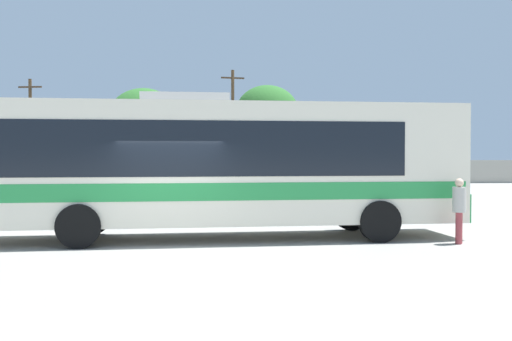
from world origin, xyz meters
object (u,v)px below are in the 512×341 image
Objects in this scene: coach_bus_cream_green at (215,162)px; parked_car_third_dark_blue at (138,175)px; attendant_by_bus_door at (459,207)px; parked_car_rightmost_white at (222,174)px; parked_car_second_maroon at (38,175)px; utility_pole_far at (30,129)px; roadside_tree_midright at (267,112)px; utility_pole_near at (233,124)px; roadside_tree_midleft at (144,118)px.

coach_bus_cream_green reaches higher than parked_car_third_dark_blue.
attendant_by_bus_door is 27.65m from parked_car_rightmost_white.
parked_car_third_dark_blue is at bearing 4.67° from parked_car_second_maroon.
utility_pole_far reaches higher than attendant_by_bus_door.
attendant_by_bus_door is at bearing -69.24° from parked_car_third_dark_blue.
attendant_by_bus_door is at bearing -88.64° from roadside_tree_midright.
utility_pole_near reaches higher than parked_car_second_maroon.
roadside_tree_midright is at bearing 91.36° from attendant_by_bus_door.
utility_pole_far is (-15.11, 0.57, -0.40)m from utility_pole_near.
utility_pole_near is 1.12× the size of roadside_tree_midright.
roadside_tree_midleft is at bearing 172.10° from utility_pole_near.
roadside_tree_midright is (9.44, 6.97, 4.73)m from parked_car_third_dark_blue.
parked_car_rightmost_white is 15.50m from utility_pole_far.
attendant_by_bus_door is 38.04m from utility_pole_far.
utility_pole_far is at bearing -177.49° from roadside_tree_midleft.
attendant_by_bus_door is at bearing -57.88° from parked_car_second_maroon.
attendant_by_bus_door is at bearing -83.61° from utility_pole_near.
parked_car_rightmost_white reaches higher than parked_car_second_maroon.
utility_pole_far is 8.39m from roadside_tree_midleft.
parked_car_rightmost_white is at bearing -46.80° from roadside_tree_midleft.
parked_car_rightmost_white is 6.39m from utility_pole_near.
utility_pole_far is at bearing 145.10° from parked_car_third_dark_blue.
roadside_tree_midleft is 0.95× the size of roadside_tree_midright.
parked_car_second_maroon reaches higher than parked_car_third_dark_blue.
parked_car_second_maroon is 10.11m from roadside_tree_midleft.
parked_car_third_dark_blue is at bearing -177.73° from parked_car_rightmost_white.
parked_car_third_dark_blue is 5.55m from parked_car_rightmost_white.
parked_car_third_dark_blue is at bearing -143.55° from roadside_tree_midright.
roadside_tree_midright is (3.89, 6.76, 4.69)m from parked_car_rightmost_white.
parked_car_rightmost_white is at bearing -101.77° from utility_pole_near.
roadside_tree_midright is at bearing 81.11° from coach_bus_cream_green.
parked_car_rightmost_white is 0.59× the size of roadside_tree_midright.
parked_car_second_maroon is 0.56× the size of roadside_tree_midright.
parked_car_second_maroon is at bearing -175.33° from parked_car_third_dark_blue.
parked_car_second_maroon is 0.97× the size of parked_car_third_dark_blue.
utility_pole_near reaches higher than utility_pole_far.
coach_bus_cream_green reaches higher than parked_car_second_maroon.
attendant_by_bus_door reaches higher than parked_car_rightmost_white.
utility_pole_far is (-14.04, 5.70, 3.26)m from parked_car_rightmost_white.
roadside_tree_midleft is at bearing -175.91° from roadside_tree_midright.
roadside_tree_midleft is (6.25, 6.81, 4.11)m from parked_car_second_maroon.
coach_bus_cream_green is 6.18m from attendant_by_bus_door.
parked_car_third_dark_blue is at bearing 99.69° from coach_bus_cream_green.
parked_car_third_dark_blue is at bearing -34.90° from utility_pole_far.
attendant_by_bus_door is 0.36× the size of parked_car_rightmost_white.
roadside_tree_midright is at bearing 25.33° from parked_car_second_maroon.
coach_bus_cream_green is at bearing -66.72° from parked_car_second_maroon.
utility_pole_near is (-3.63, 32.38, 3.56)m from attendant_by_bus_door.
utility_pole_far is (-8.49, 5.92, 3.30)m from parked_car_third_dark_blue.
coach_bus_cream_green is 32.26m from roadside_tree_midleft.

